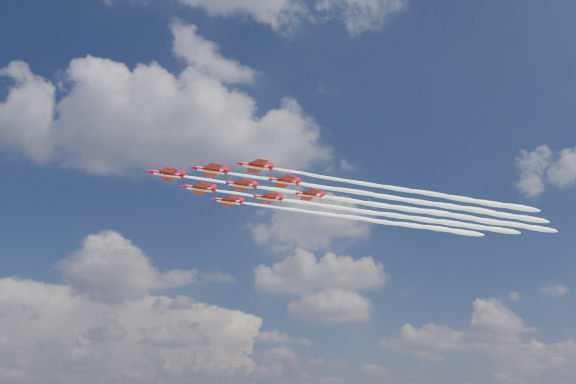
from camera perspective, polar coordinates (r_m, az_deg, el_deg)
name	(u,v)px	position (r m, az deg, el deg)	size (l,w,h in m)	color
jet_lead	(322,197)	(170.22, 3.45, -0.46)	(97.05, 31.34, 2.68)	red
jet_row2_port	(364,193)	(169.00, 7.69, -0.13)	(97.05, 31.34, 2.68)	red
jet_row2_starb	(343,208)	(180.33, 5.63, -1.67)	(97.05, 31.34, 2.68)	red
jet_row3_port	(407,190)	(168.72, 11.97, 0.21)	(97.05, 31.34, 2.68)	red
jet_row3_centre	(383,205)	(179.54, 9.64, -1.36)	(97.05, 31.34, 2.68)	red
jet_row3_starb	(362,219)	(190.74, 7.57, -2.74)	(97.05, 31.34, 2.68)	red
jet_row4_port	(424,202)	(179.64, 13.66, -1.04)	(97.05, 31.34, 2.68)	red
jet_row4_starb	(401,216)	(190.34, 11.37, -2.45)	(97.05, 31.34, 2.68)	red
jet_tail	(440,214)	(190.78, 15.16, -2.14)	(97.05, 31.34, 2.68)	red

